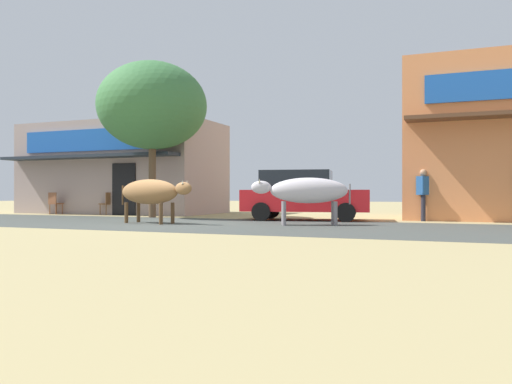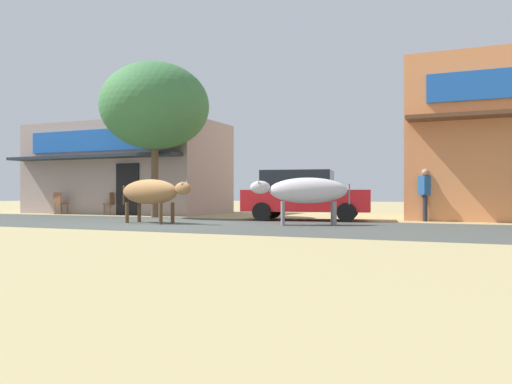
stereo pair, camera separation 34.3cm
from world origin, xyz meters
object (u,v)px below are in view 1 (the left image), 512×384
(roadside_tree, at_px, (152,106))
(cow_near_brown, at_px, (151,192))
(parked_hatchback_car, at_px, (303,195))
(cafe_chair_by_doorway, at_px, (108,202))
(pedestrian_by_shop, at_px, (423,191))
(cow_far_dark, at_px, (307,191))
(cafe_chair_near_tree, at_px, (55,202))

(roadside_tree, relative_size, cow_near_brown, 2.10)
(roadside_tree, bearing_deg, parked_hatchback_car, 2.87)
(cafe_chair_by_doorway, bearing_deg, roadside_tree, -21.65)
(parked_hatchback_car, distance_m, pedestrian_by_shop, 3.84)
(cow_far_dark, relative_size, cafe_chair_by_doorway, 2.93)
(pedestrian_by_shop, relative_size, cafe_chair_near_tree, 1.80)
(parked_hatchback_car, bearing_deg, cafe_chair_near_tree, 177.46)
(roadside_tree, height_order, cafe_chair_by_doorway, roadside_tree)
(cow_near_brown, xyz_separation_m, cafe_chair_near_tree, (-7.34, 3.94, -0.41))
(parked_hatchback_car, bearing_deg, roadside_tree, -177.13)
(cow_far_dark, distance_m, cafe_chair_near_tree, 12.22)
(parked_hatchback_car, relative_size, cafe_chair_by_doorway, 4.73)
(cow_far_dark, bearing_deg, cow_near_brown, -168.33)
(cow_near_brown, height_order, pedestrian_by_shop, pedestrian_by_shop)
(roadside_tree, distance_m, parked_hatchback_car, 6.55)
(roadside_tree, distance_m, pedestrian_by_shop, 9.99)
(cow_far_dark, bearing_deg, pedestrian_by_shop, 49.30)
(cow_far_dark, relative_size, cafe_chair_near_tree, 2.93)
(roadside_tree, bearing_deg, pedestrian_by_shop, 6.86)
(roadside_tree, distance_m, cow_near_brown, 4.92)
(roadside_tree, height_order, parked_hatchback_car, roadside_tree)
(parked_hatchback_car, relative_size, cow_far_dark, 1.62)
(roadside_tree, height_order, pedestrian_by_shop, roadside_tree)
(parked_hatchback_car, xyz_separation_m, pedestrian_by_shop, (3.75, 0.85, 0.13))
(cow_far_dark, height_order, pedestrian_by_shop, pedestrian_by_shop)
(cow_near_brown, distance_m, cafe_chair_near_tree, 8.34)
(roadside_tree, distance_m, cafe_chair_by_doorway, 4.75)
(roadside_tree, height_order, cow_near_brown, roadside_tree)
(pedestrian_by_shop, bearing_deg, cow_far_dark, -130.70)
(roadside_tree, xyz_separation_m, cafe_chair_near_tree, (-5.32, 0.77, -3.59))
(roadside_tree, xyz_separation_m, parked_hatchback_car, (5.68, 0.28, -3.26))
(parked_hatchback_car, bearing_deg, cow_far_dark, -71.51)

